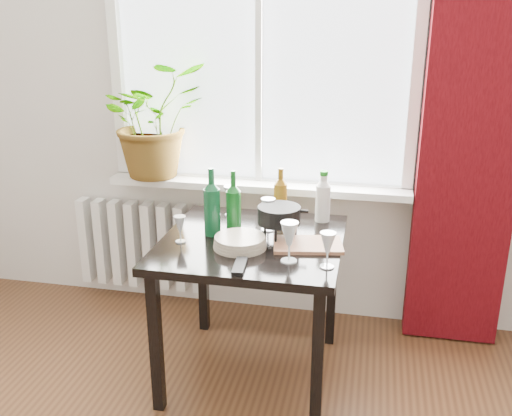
% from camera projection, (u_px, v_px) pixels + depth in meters
% --- Properties ---
extents(window, '(1.72, 0.08, 1.62)m').
position_uv_depth(window, '(260.00, 44.00, 3.06)').
color(window, white).
rests_on(window, ground).
extents(windowsill, '(1.72, 0.20, 0.04)m').
position_uv_depth(windowsill, '(257.00, 185.00, 3.25)').
color(windowsill, white).
rests_on(windowsill, ground).
extents(curtain, '(0.50, 0.12, 2.56)m').
position_uv_depth(curtain, '(475.00, 110.00, 2.85)').
color(curtain, '#390509').
rests_on(curtain, ground).
extents(radiator, '(0.80, 0.10, 0.55)m').
position_uv_depth(radiator, '(141.00, 245.00, 3.57)').
color(radiator, white).
rests_on(radiator, ground).
extents(table, '(0.85, 0.85, 0.74)m').
position_uv_depth(table, '(252.00, 257.00, 2.74)').
color(table, black).
rests_on(table, ground).
extents(potted_plant, '(0.79, 0.78, 0.66)m').
position_uv_depth(potted_plant, '(154.00, 120.00, 3.27)').
color(potted_plant, '#377D21').
rests_on(potted_plant, windowsill).
extents(wine_bottle_left, '(0.08, 0.08, 0.34)m').
position_uv_depth(wine_bottle_left, '(212.00, 201.00, 2.71)').
color(wine_bottle_left, '#0C4121').
rests_on(wine_bottle_left, table).
extents(wine_bottle_right, '(0.08, 0.08, 0.31)m').
position_uv_depth(wine_bottle_right, '(234.00, 202.00, 2.74)').
color(wine_bottle_right, '#0E4916').
rests_on(wine_bottle_right, table).
extents(bottle_amber, '(0.09, 0.09, 0.28)m').
position_uv_depth(bottle_amber, '(280.00, 194.00, 2.92)').
color(bottle_amber, brown).
rests_on(bottle_amber, table).
extents(cleaning_bottle, '(0.08, 0.08, 0.27)m').
position_uv_depth(cleaning_bottle, '(323.00, 196.00, 2.90)').
color(cleaning_bottle, silver).
rests_on(cleaning_bottle, table).
extents(wineglass_front_right, '(0.10, 0.10, 0.19)m').
position_uv_depth(wineglass_front_right, '(289.00, 242.00, 2.44)').
color(wineglass_front_right, silver).
rests_on(wineglass_front_right, table).
extents(wineglass_far_right, '(0.08, 0.08, 0.16)m').
position_uv_depth(wineglass_far_right, '(328.00, 250.00, 2.38)').
color(wineglass_far_right, white).
rests_on(wineglass_far_right, table).
extents(wineglass_back_center, '(0.09, 0.09, 0.17)m').
position_uv_depth(wineglass_back_center, '(268.00, 214.00, 2.79)').
color(wineglass_back_center, white).
rests_on(wineglass_back_center, table).
extents(wineglass_back_left, '(0.07, 0.07, 0.17)m').
position_uv_depth(wineglass_back_left, '(230.00, 201.00, 3.00)').
color(wineglass_back_left, silver).
rests_on(wineglass_back_left, table).
extents(wineglass_front_left, '(0.07, 0.07, 0.13)m').
position_uv_depth(wineglass_front_left, '(180.00, 229.00, 2.65)').
color(wineglass_front_left, '#AFB9BD').
rests_on(wineglass_front_left, table).
extents(plate_stack, '(0.26, 0.26, 0.05)m').
position_uv_depth(plate_stack, '(240.00, 242.00, 2.60)').
color(plate_stack, '#B9AE9A').
rests_on(plate_stack, table).
extents(fondue_pot, '(0.25, 0.23, 0.16)m').
position_uv_depth(fondue_pot, '(279.00, 222.00, 2.69)').
color(fondue_pot, black).
rests_on(fondue_pot, table).
extents(tv_remote, '(0.06, 0.17, 0.02)m').
position_uv_depth(tv_remote, '(240.00, 266.00, 2.40)').
color(tv_remote, black).
rests_on(tv_remote, table).
extents(cutting_board, '(0.35, 0.26, 0.02)m').
position_uv_depth(cutting_board, '(308.00, 245.00, 2.62)').
color(cutting_board, '#905D41').
rests_on(cutting_board, table).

